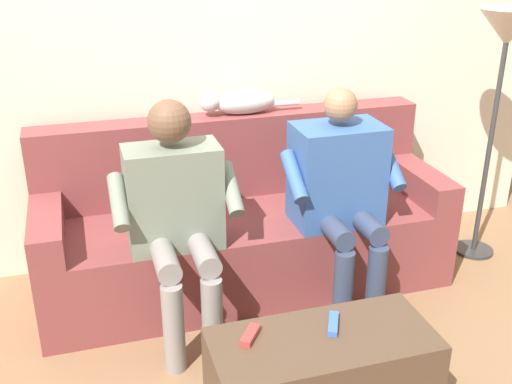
{
  "coord_description": "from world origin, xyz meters",
  "views": [
    {
      "loc": [
        0.83,
        2.88,
        1.9
      ],
      "look_at": [
        0.0,
        0.11,
        0.65
      ],
      "focal_mm": 43.5,
      "sensor_mm": 36.0,
      "label": 1
    }
  ],
  "objects_px": {
    "person_right_seated": "(176,209)",
    "remote_red": "(250,335)",
    "cat_on_backrest": "(238,102)",
    "coffee_table": "(321,379)",
    "couch": "(243,227)",
    "person_left_seated": "(340,185)",
    "floor_lamp": "(506,45)",
    "remote_blue": "(333,324)"
  },
  "relations": [
    {
      "from": "person_right_seated",
      "to": "remote_blue",
      "type": "relative_size",
      "value": 7.95
    },
    {
      "from": "couch",
      "to": "remote_red",
      "type": "bearing_deg",
      "value": 75.97
    },
    {
      "from": "person_right_seated",
      "to": "remote_blue",
      "type": "height_order",
      "value": "person_right_seated"
    },
    {
      "from": "coffee_table",
      "to": "remote_blue",
      "type": "height_order",
      "value": "remote_blue"
    },
    {
      "from": "coffee_table",
      "to": "person_left_seated",
      "type": "xyz_separation_m",
      "value": [
        -0.43,
        -0.85,
        0.46
      ]
    },
    {
      "from": "person_right_seated",
      "to": "cat_on_backrest",
      "type": "bearing_deg",
      "value": -127.7
    },
    {
      "from": "couch",
      "to": "person_left_seated",
      "type": "xyz_separation_m",
      "value": [
        -0.43,
        0.34,
        0.34
      ]
    },
    {
      "from": "remote_red",
      "to": "coffee_table",
      "type": "bearing_deg",
      "value": 109.59
    },
    {
      "from": "remote_blue",
      "to": "floor_lamp",
      "type": "bearing_deg",
      "value": -28.53
    },
    {
      "from": "floor_lamp",
      "to": "couch",
      "type": "bearing_deg",
      "value": -4.69
    },
    {
      "from": "remote_blue",
      "to": "floor_lamp",
      "type": "xyz_separation_m",
      "value": [
        -1.41,
        -1.01,
        0.87
      ]
    },
    {
      "from": "coffee_table",
      "to": "remote_blue",
      "type": "xyz_separation_m",
      "value": [
        -0.07,
        -0.06,
        0.22
      ]
    },
    {
      "from": "coffee_table",
      "to": "floor_lamp",
      "type": "height_order",
      "value": "floor_lamp"
    },
    {
      "from": "cat_on_backrest",
      "to": "floor_lamp",
      "type": "bearing_deg",
      "value": 166.17
    },
    {
      "from": "remote_blue",
      "to": "floor_lamp",
      "type": "height_order",
      "value": "floor_lamp"
    },
    {
      "from": "cat_on_backrest",
      "to": "floor_lamp",
      "type": "distance_m",
      "value": 1.51
    },
    {
      "from": "person_right_seated",
      "to": "remote_red",
      "type": "relative_size",
      "value": 9.07
    },
    {
      "from": "coffee_table",
      "to": "floor_lamp",
      "type": "distance_m",
      "value": 2.12
    },
    {
      "from": "coffee_table",
      "to": "cat_on_backrest",
      "type": "distance_m",
      "value": 1.62
    },
    {
      "from": "person_left_seated",
      "to": "person_right_seated",
      "type": "relative_size",
      "value": 0.99
    },
    {
      "from": "remote_blue",
      "to": "couch",
      "type": "bearing_deg",
      "value": 29.33
    },
    {
      "from": "person_left_seated",
      "to": "floor_lamp",
      "type": "height_order",
      "value": "floor_lamp"
    },
    {
      "from": "person_left_seated",
      "to": "floor_lamp",
      "type": "distance_m",
      "value": 1.24
    },
    {
      "from": "person_right_seated",
      "to": "couch",
      "type": "bearing_deg",
      "value": -138.36
    },
    {
      "from": "coffee_table",
      "to": "remote_red",
      "type": "bearing_deg",
      "value": -16.27
    },
    {
      "from": "floor_lamp",
      "to": "person_left_seated",
      "type": "bearing_deg",
      "value": 11.72
    },
    {
      "from": "remote_blue",
      "to": "cat_on_backrest",
      "type": "bearing_deg",
      "value": 26.88
    },
    {
      "from": "person_right_seated",
      "to": "remote_blue",
      "type": "xyz_separation_m",
      "value": [
        -0.5,
        0.75,
        -0.25
      ]
    },
    {
      "from": "cat_on_backrest",
      "to": "couch",
      "type": "bearing_deg",
      "value": 79.06
    },
    {
      "from": "couch",
      "to": "person_left_seated",
      "type": "height_order",
      "value": "person_left_seated"
    },
    {
      "from": "remote_red",
      "to": "floor_lamp",
      "type": "xyz_separation_m",
      "value": [
        -1.76,
        -0.99,
        0.87
      ]
    },
    {
      "from": "couch",
      "to": "remote_blue",
      "type": "relative_size",
      "value": 15.08
    },
    {
      "from": "remote_blue",
      "to": "person_left_seated",
      "type": "bearing_deg",
      "value": 1.28
    },
    {
      "from": "person_left_seated",
      "to": "cat_on_backrest",
      "type": "distance_m",
      "value": 0.76
    },
    {
      "from": "person_left_seated",
      "to": "cat_on_backrest",
      "type": "bearing_deg",
      "value": -56.04
    },
    {
      "from": "person_right_seated",
      "to": "remote_red",
      "type": "xyz_separation_m",
      "value": [
        -0.15,
        0.73,
        -0.25
      ]
    },
    {
      "from": "person_left_seated",
      "to": "floor_lamp",
      "type": "bearing_deg",
      "value": -168.28
    },
    {
      "from": "couch",
      "to": "floor_lamp",
      "type": "relative_size",
      "value": 1.5
    },
    {
      "from": "remote_blue",
      "to": "floor_lamp",
      "type": "distance_m",
      "value": 1.94
    },
    {
      "from": "remote_red",
      "to": "remote_blue",
      "type": "bearing_deg",
      "value": 122.12
    },
    {
      "from": "person_right_seated",
      "to": "floor_lamp",
      "type": "bearing_deg",
      "value": -172.24
    },
    {
      "from": "person_right_seated",
      "to": "cat_on_backrest",
      "type": "height_order",
      "value": "person_right_seated"
    }
  ]
}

